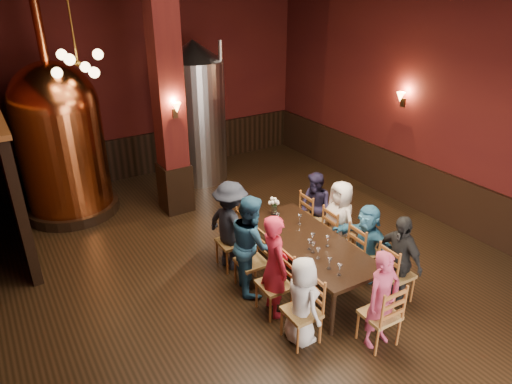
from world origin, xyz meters
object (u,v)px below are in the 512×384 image
person_0 (302,301)px  steel_vessel (196,113)px  copper_kettle (60,139)px  person_2 (251,244)px  rose_vase (274,203)px  person_1 (275,265)px  dining_table (310,244)px

person_0 → steel_vessel: bearing=-9.5°
person_0 → copper_kettle: (-1.75, 5.47, 0.94)m
person_0 → person_2: bearing=0.9°
steel_vessel → rose_vase: size_ratio=10.09×
person_1 → person_2: size_ratio=1.00×
copper_kettle → steel_vessel: (2.99, 0.20, 0.03)m
copper_kettle → steel_vessel: copper_kettle is taller
person_0 → rose_vase: person_0 is taller
person_2 → copper_kettle: (-1.80, 4.14, 0.79)m
dining_table → person_1: bearing=-158.8°
copper_kettle → person_1: bearing=-69.7°
copper_kettle → person_2: bearing=-66.6°
person_0 → rose_vase: (0.90, 1.97, 0.33)m
copper_kettle → steel_vessel: bearing=3.9°
person_1 → rose_vase: person_1 is taller
dining_table → person_1: 0.92m
steel_vessel → copper_kettle: bearing=-176.1°
person_2 → rose_vase: (0.85, 0.64, 0.17)m
person_0 → person_1: size_ratio=0.81×
dining_table → steel_vessel: size_ratio=0.76×
person_0 → copper_kettle: copper_kettle is taller
dining_table → steel_vessel: 4.81m
person_1 → steel_vessel: (1.22, 5.00, 0.82)m
steel_vessel → rose_vase: bearing=-95.3°
person_1 → person_0: bearing=-171.8°
person_0 → person_2: 1.34m
copper_kettle → rose_vase: bearing=-52.9°
person_2 → copper_kettle: copper_kettle is taller
dining_table → person_2: person_2 is taller
person_0 → steel_vessel: steel_vessel is taller
person_2 → rose_vase: 1.08m
dining_table → copper_kettle: 5.29m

